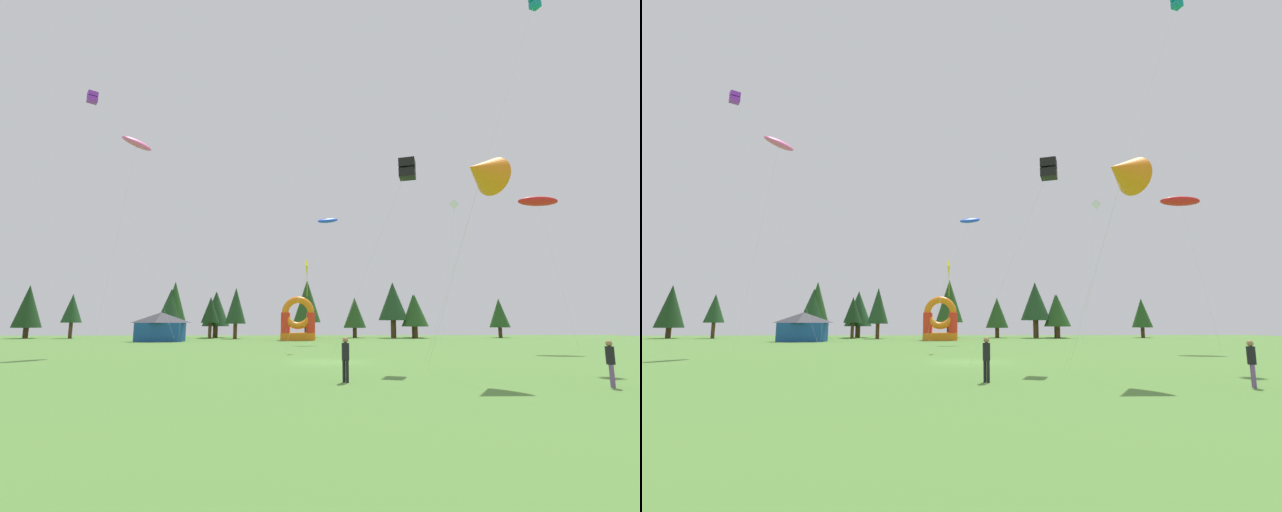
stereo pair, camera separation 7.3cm
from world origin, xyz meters
The scene contains 27 objects.
ground_plane centered at (0.00, 0.00, 0.00)m, with size 120.00×120.00×0.00m, color #548438.
kite_orange_delta centered at (6.35, -8.38, 8.81)m, with size 3.05×4.45×9.77m.
kite_yellow_diamond centered at (-1.11, 8.86, 6.77)m, with size 1.99×1.90×7.34m.
kite_black_box centered at (4.30, -3.34, 10.77)m, with size 4.91×2.10×11.32m.
kite_white_diamond centered at (16.37, 22.95, 16.12)m, with size 2.14×2.15×16.76m.
kite_pink_parafoil centered at (-15.34, 8.21, 17.01)m, with size 2.39×4.17×17.56m.
kite_teal_box centered at (16.07, 2.80, 26.48)m, with size 10.88×3.86×27.14m.
kite_purple_box centered at (-22.54, 14.46, 24.40)m, with size 8.48×6.29×24.97m.
kite_blue_parafoil centered at (1.34, 24.02, 14.43)m, with size 6.67×3.16×15.12m.
kite_red_parafoil centered at (18.86, 9.44, 12.77)m, with size 3.87×2.05×13.36m.
person_far_side centered at (0.22, -9.11, 1.02)m, with size 0.42×0.42×1.72m.
person_midfield centered at (9.57, -10.78, 0.98)m, with size 0.37×0.37×1.65m.
inflatable_orange_dome centered at (-2.26, 33.98, 2.15)m, with size 4.66×4.16×5.94m.
festival_tent centered at (-19.64, 30.01, 1.84)m, with size 5.50×3.28×3.68m.
tree_row_0 centered at (-44.40, 42.95, 4.91)m, with size 4.14×4.14×8.27m.
tree_row_1 centered at (-37.43, 42.54, 4.56)m, with size 2.96×2.96×6.84m.
tree_row_2 centered at (-22.08, 41.83, 4.84)m, with size 4.31×4.31×7.66m.
tree_row_3 centered at (-21.66, 42.26, 5.39)m, with size 3.84×3.84×8.79m.
tree_row_4 centered at (-16.03, 42.17, 4.32)m, with size 2.82×2.82×6.38m.
tree_row_5 centered at (-15.85, 45.48, 4.65)m, with size 4.38×4.38×7.55m.
tree_row_6 centered at (-11.81, 40.10, 4.90)m, with size 3.13×3.13×7.67m.
tree_row_7 centered at (-0.97, 44.84, 5.88)m, with size 4.47×4.47×9.40m.
tree_row_8 centered at (6.74, 44.01, 3.99)m, with size 3.66×3.66×6.45m.
tree_row_9 centered at (12.73, 42.61, 5.75)m, with size 4.67×4.67×8.84m.
tree_row_10 centered at (15.97, 41.62, 4.28)m, with size 4.19×4.19×6.82m.
tree_row_11 centered at (16.73, 45.58, 4.59)m, with size 3.58×3.58×7.11m.
tree_row_12 centered at (30.50, 43.95, 3.96)m, with size 3.24×3.24×6.34m.
Camera 2 is at (-1.32, -26.21, 2.24)m, focal length 24.24 mm.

